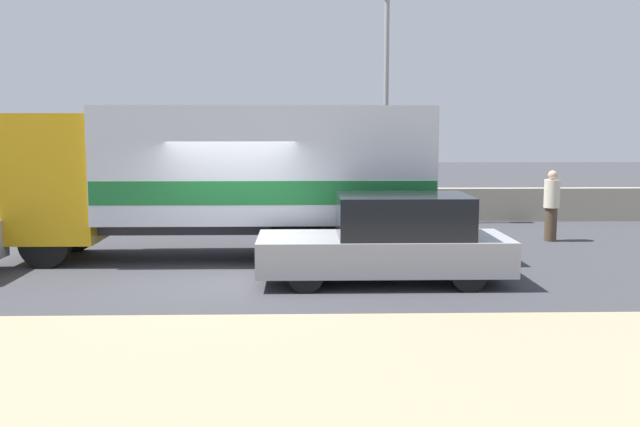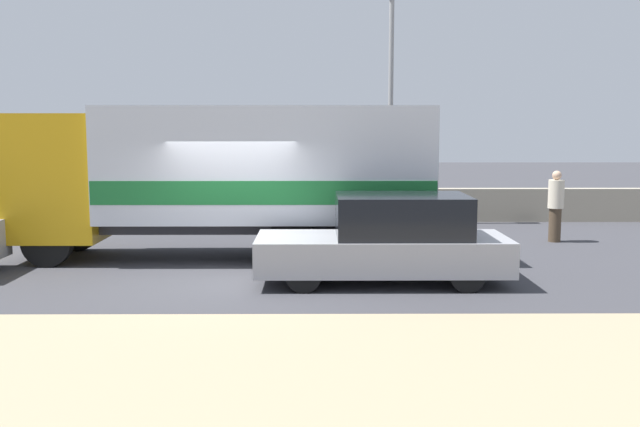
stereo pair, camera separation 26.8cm
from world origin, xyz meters
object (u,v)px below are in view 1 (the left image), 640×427
Objects in this scene: street_lamp at (386,85)px; box_truck at (228,173)px; pedestrian at (551,205)px; car_hatchback at (390,240)px.

street_lamp is 0.77× the size of box_truck.
street_lamp reaches higher than pedestrian.
street_lamp is at bearing -96.03° from car_hatchback.
box_truck is 4.08m from car_hatchback.
box_truck reaches higher than car_hatchback.
pedestrian is (7.60, 2.05, -0.92)m from box_truck.
pedestrian is at bearing -164.87° from box_truck.
box_truck reaches higher than pedestrian.
street_lamp is 6.84m from box_truck.
car_hatchback is at bearing -96.03° from street_lamp.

